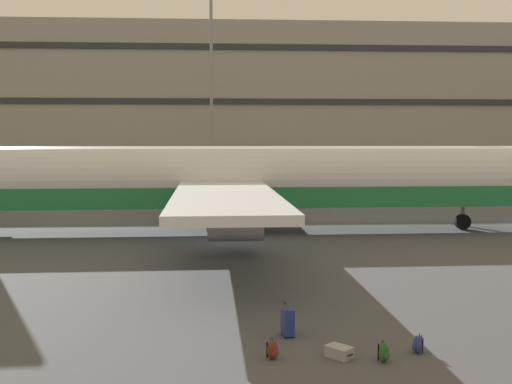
# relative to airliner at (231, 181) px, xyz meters

# --- Properties ---
(ground_plane) EXTENTS (600.00, 600.00, 0.00)m
(ground_plane) POSITION_rel_airliner_xyz_m (-0.13, -3.09, -2.92)
(ground_plane) COLOR #424449
(terminal_structure) EXTENTS (155.08, 19.72, 19.61)m
(terminal_structure) POSITION_rel_airliner_xyz_m (-0.13, 50.43, 6.88)
(terminal_structure) COLOR gray
(terminal_structure) RESTS_ON ground_plane
(airliner) EXTENTS (40.50, 32.75, 10.26)m
(airliner) POSITION_rel_airliner_xyz_m (0.00, 0.00, 0.00)
(airliner) COLOR silver
(airliner) RESTS_ON ground_plane
(light_mast_left) EXTENTS (1.80, 0.50, 22.92)m
(light_mast_left) POSITION_rel_airliner_xyz_m (-1.56, 35.58, 10.25)
(light_mast_left) COLOR gray
(light_mast_left) RESTS_ON ground_plane
(suitcase_purple) EXTENTS (0.35, 0.48, 0.95)m
(suitcase_purple) POSITION_rel_airliner_xyz_m (1.16, -18.59, -2.52)
(suitcase_purple) COLOR navy
(suitcase_purple) RESTS_ON ground_plane
(suitcase_large) EXTENTS (0.73, 0.75, 0.28)m
(suitcase_large) POSITION_rel_airliner_xyz_m (2.25, -20.24, -2.79)
(suitcase_large) COLOR gray
(suitcase_large) RESTS_ON ground_plane
(backpack_scuffed) EXTENTS (0.37, 0.36, 0.52)m
(backpack_scuffed) POSITION_rel_airliner_xyz_m (0.61, -20.28, -2.70)
(backpack_scuffed) COLOR #592619
(backpack_scuffed) RESTS_ON ground_plane
(backpack_teal) EXTENTS (0.30, 0.40, 0.51)m
(backpack_teal) POSITION_rel_airliner_xyz_m (4.26, -20.06, -2.70)
(backpack_teal) COLOR navy
(backpack_teal) RESTS_ON ground_plane
(backpack_laid_flat) EXTENTS (0.37, 0.36, 0.54)m
(backpack_laid_flat) POSITION_rel_airliner_xyz_m (3.25, -20.64, -2.69)
(backpack_laid_flat) COLOR #264C26
(backpack_laid_flat) RESTS_ON ground_plane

